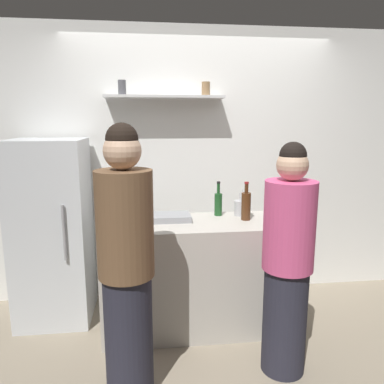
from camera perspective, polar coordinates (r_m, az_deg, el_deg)
The scene contains 12 objects.
ground_plane at distance 2.94m, azimuth 4.56°, elevation -25.11°, with size 5.28×5.28×0.00m, color gray.
back_wall_assembly at distance 3.64m, azimuth 0.94°, elevation 4.21°, with size 4.80×0.32×2.60m.
refrigerator at distance 3.42m, azimuth -20.79°, elevation -5.73°, with size 0.61×0.63×1.58m.
counter at distance 3.16m, azimuth 0.00°, elevation -12.75°, with size 1.46×0.61×0.92m, color #B7B2A8.
baking_pan at distance 3.06m, azimuth -3.44°, elevation -3.93°, with size 0.34×0.24×0.05m, color gray.
utensil_holder at distance 3.23m, azimuth 7.57°, elevation -2.45°, with size 0.11×0.11×0.22m.
wine_bottle_pale_glass at distance 2.79m, azimuth -10.28°, elevation -3.63°, with size 0.07×0.07×0.32m.
wine_bottle_green_glass at distance 3.20m, azimuth 4.10°, elevation -1.72°, with size 0.07×0.07×0.30m.
wine_bottle_amber_glass at distance 3.08m, azimuth 8.38°, elevation -2.03°, with size 0.08×0.08×0.32m.
water_bottle_plastic at distance 3.09m, azimuth -10.73°, elevation -2.23°, with size 0.10×0.10×0.26m.
person_pink_top at distance 2.59m, azimuth 14.57°, elevation -10.72°, with size 0.34×0.34×1.60m.
person_brown_jacket at distance 2.30m, azimuth -10.14°, elevation -11.51°, with size 0.34×0.34×1.72m.
Camera 1 is at (-0.50, -2.33, 1.73)m, focal length 34.37 mm.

